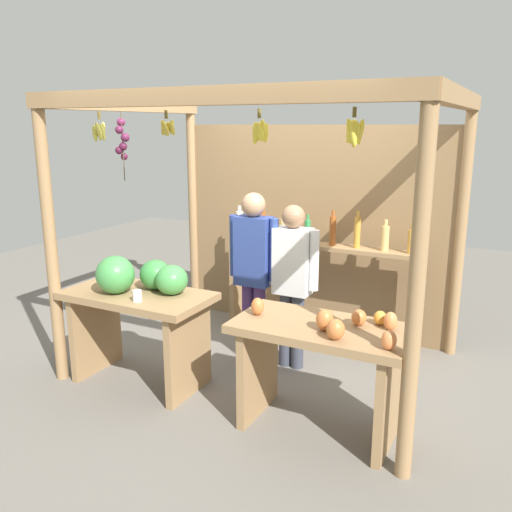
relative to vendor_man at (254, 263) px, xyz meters
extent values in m
plane|color=slate|center=(0.15, -0.04, -0.94)|extent=(12.00, 12.00, 0.00)
cylinder|color=#99754C|center=(-1.31, -1.09, 0.25)|extent=(0.10, 0.10, 2.39)
cylinder|color=#99754C|center=(1.62, -1.09, 0.25)|extent=(0.10, 0.10, 2.39)
cylinder|color=#99754C|center=(-1.31, 1.01, 0.25)|extent=(0.10, 0.10, 2.39)
cylinder|color=#99754C|center=(1.62, 1.01, 0.25)|extent=(0.10, 0.10, 2.39)
cube|color=#99754C|center=(0.15, -1.09, 1.39)|extent=(3.03, 0.12, 0.12)
cube|color=#99754C|center=(-1.31, -0.04, 1.39)|extent=(0.12, 2.19, 0.12)
cube|color=#99754C|center=(1.62, -0.04, 1.39)|extent=(0.12, 2.19, 0.12)
cube|color=olive|center=(0.15, 1.03, 0.13)|extent=(2.93, 0.04, 2.15)
cylinder|color=brown|center=(-0.21, -0.93, 1.28)|extent=(0.02, 0.02, 0.06)
ellipsoid|color=gold|center=(-0.17, -0.93, 1.18)|extent=(0.04, 0.08, 0.11)
ellipsoid|color=gold|center=(-0.19, -0.90, 1.19)|extent=(0.07, 0.06, 0.11)
ellipsoid|color=gold|center=(-0.23, -0.90, 1.18)|extent=(0.06, 0.05, 0.11)
ellipsoid|color=gold|center=(-0.24, -0.93, 1.18)|extent=(0.04, 0.07, 0.11)
ellipsoid|color=gold|center=(-0.22, -0.95, 1.19)|extent=(0.08, 0.06, 0.11)
ellipsoid|color=gold|center=(-0.20, -0.97, 1.18)|extent=(0.07, 0.05, 0.11)
cylinder|color=brown|center=(-0.87, -0.90, 1.28)|extent=(0.02, 0.02, 0.06)
ellipsoid|color=#D1CC4C|center=(-0.85, -0.90, 1.15)|extent=(0.04, 0.06, 0.14)
ellipsoid|color=#D1CC4C|center=(-0.87, -0.87, 1.16)|extent=(0.06, 0.05, 0.14)
ellipsoid|color=#D1CC4C|center=(-0.88, -0.87, 1.15)|extent=(0.06, 0.05, 0.14)
ellipsoid|color=#D1CC4C|center=(-0.91, -0.90, 1.15)|extent=(0.04, 0.07, 0.14)
ellipsoid|color=#D1CC4C|center=(-0.89, -0.93, 1.14)|extent=(0.07, 0.06, 0.14)
ellipsoid|color=#D1CC4C|center=(-0.85, -0.93, 1.16)|extent=(0.07, 0.05, 0.14)
cylinder|color=brown|center=(1.18, -0.99, 1.28)|extent=(0.02, 0.02, 0.06)
ellipsoid|color=yellow|center=(1.20, -0.99, 1.16)|extent=(0.04, 0.08, 0.15)
ellipsoid|color=yellow|center=(1.21, -0.96, 1.17)|extent=(0.07, 0.08, 0.15)
ellipsoid|color=yellow|center=(1.19, -0.96, 1.14)|extent=(0.08, 0.05, 0.15)
ellipsoid|color=yellow|center=(1.16, -0.96, 1.16)|extent=(0.06, 0.05, 0.15)
ellipsoid|color=yellow|center=(1.15, -0.98, 1.17)|extent=(0.06, 0.08, 0.15)
ellipsoid|color=yellow|center=(1.15, -1.00, 1.17)|extent=(0.05, 0.09, 0.15)
ellipsoid|color=yellow|center=(1.16, -1.01, 1.17)|extent=(0.07, 0.07, 0.15)
ellipsoid|color=yellow|center=(1.19, -1.03, 1.15)|extent=(0.06, 0.04, 0.15)
ellipsoid|color=yellow|center=(1.20, -1.01, 1.16)|extent=(0.06, 0.07, 0.15)
cylinder|color=brown|center=(0.52, -0.92, 1.28)|extent=(0.02, 0.02, 0.06)
ellipsoid|color=yellow|center=(0.55, -0.91, 1.18)|extent=(0.04, 0.09, 0.14)
ellipsoid|color=yellow|center=(0.55, -0.89, 1.15)|extent=(0.06, 0.06, 0.14)
ellipsoid|color=yellow|center=(0.52, -0.89, 1.17)|extent=(0.06, 0.04, 0.14)
ellipsoid|color=yellow|center=(0.49, -0.89, 1.14)|extent=(0.08, 0.07, 0.14)
ellipsoid|color=yellow|center=(0.49, -0.92, 1.15)|extent=(0.04, 0.07, 0.14)
ellipsoid|color=yellow|center=(0.50, -0.93, 1.15)|extent=(0.05, 0.06, 0.14)
ellipsoid|color=yellow|center=(0.52, -0.94, 1.16)|extent=(0.08, 0.04, 0.14)
ellipsoid|color=yellow|center=(0.54, -0.93, 1.16)|extent=(0.06, 0.07, 0.14)
cylinder|color=#4C422D|center=(-0.84, -0.68, 1.03)|extent=(0.01, 0.01, 0.55)
sphere|color=#601E42|center=(-0.86, -0.67, 1.23)|extent=(0.07, 0.07, 0.07)
sphere|color=#511938|center=(-0.85, -0.70, 1.17)|extent=(0.07, 0.07, 0.07)
sphere|color=#511938|center=(-0.81, -0.68, 1.11)|extent=(0.07, 0.07, 0.07)
sphere|color=#47142D|center=(-0.83, -0.69, 1.03)|extent=(0.07, 0.07, 0.07)
sphere|color=#47142D|center=(-0.87, -0.70, 1.00)|extent=(0.06, 0.06, 0.06)
sphere|color=#47142D|center=(-0.86, -0.65, 0.95)|extent=(0.06, 0.06, 0.06)
cube|color=#99754C|center=(-0.65, -0.83, -0.17)|extent=(1.23, 0.64, 0.06)
cube|color=#99754C|center=(-1.15, -0.83, -0.57)|extent=(0.06, 0.58, 0.74)
cube|color=#99754C|center=(-0.16, -0.83, -0.57)|extent=(0.06, 0.58, 0.74)
ellipsoid|color=#429347|center=(-0.80, -0.91, 0.02)|extent=(0.44, 0.44, 0.31)
ellipsoid|color=#38843D|center=(-0.58, -0.68, -0.01)|extent=(0.36, 0.36, 0.25)
ellipsoid|color=#429347|center=(-0.37, -0.73, -0.02)|extent=(0.35, 0.35, 0.24)
cylinder|color=white|center=(-0.50, -1.01, -0.10)|extent=(0.07, 0.07, 0.09)
cube|color=#99754C|center=(0.96, -0.83, -0.17)|extent=(1.23, 0.64, 0.06)
cube|color=#99754C|center=(0.47, -0.83, -0.57)|extent=(0.06, 0.58, 0.74)
cube|color=#99754C|center=(1.45, -0.83, -0.57)|extent=(0.06, 0.58, 0.74)
ellipsoid|color=#CC7038|center=(1.01, -0.91, -0.07)|extent=(0.17, 0.17, 0.15)
ellipsoid|color=#E07F47|center=(1.40, -0.70, -0.08)|extent=(0.11, 0.11, 0.13)
ellipsoid|color=gold|center=(1.31, -0.64, -0.09)|extent=(0.12, 0.12, 0.10)
ellipsoid|color=#CC7038|center=(1.13, -1.03, -0.07)|extent=(0.13, 0.13, 0.14)
ellipsoid|color=#CC7038|center=(1.19, -0.72, -0.08)|extent=(0.14, 0.14, 0.12)
ellipsoid|color=#CC7038|center=(0.47, -0.85, -0.08)|extent=(0.13, 0.13, 0.13)
ellipsoid|color=#E07F47|center=(1.47, -1.03, -0.08)|extent=(0.11, 0.11, 0.13)
cube|color=#99754C|center=(-0.60, 0.75, -0.44)|extent=(0.05, 0.20, 1.00)
cube|color=#99754C|center=(1.30, 0.75, -0.44)|extent=(0.05, 0.20, 1.00)
cube|color=#99754C|center=(0.35, 0.75, 0.04)|extent=(1.91, 0.22, 0.04)
cylinder|color=silver|center=(-0.55, 0.75, 0.19)|extent=(0.08, 0.08, 0.26)
cylinder|color=silver|center=(-0.55, 0.75, 0.35)|extent=(0.03, 0.03, 0.06)
cylinder|color=#994C1E|center=(-0.29, 0.75, 0.20)|extent=(0.07, 0.07, 0.29)
cylinder|color=#994C1E|center=(-0.29, 0.75, 0.38)|extent=(0.03, 0.03, 0.06)
cylinder|color=#D8B266|center=(-0.04, 0.75, 0.17)|extent=(0.08, 0.08, 0.22)
cylinder|color=#D8B266|center=(-0.04, 0.75, 0.31)|extent=(0.04, 0.04, 0.06)
cylinder|color=#338C4C|center=(0.22, 0.75, 0.17)|extent=(0.06, 0.06, 0.23)
cylinder|color=#338C4C|center=(0.22, 0.75, 0.32)|extent=(0.03, 0.03, 0.06)
cylinder|color=#994C1E|center=(0.48, 0.75, 0.20)|extent=(0.06, 0.06, 0.29)
cylinder|color=#994C1E|center=(0.48, 0.75, 0.38)|extent=(0.03, 0.03, 0.06)
cylinder|color=gold|center=(0.72, 0.75, 0.21)|extent=(0.06, 0.06, 0.29)
cylinder|color=gold|center=(0.72, 0.75, 0.38)|extent=(0.03, 0.03, 0.06)
cylinder|color=#D8B266|center=(0.99, 0.75, 0.18)|extent=(0.07, 0.07, 0.23)
cylinder|color=#D8B266|center=(0.99, 0.75, 0.33)|extent=(0.03, 0.03, 0.06)
cylinder|color=gold|center=(1.23, 0.75, 0.17)|extent=(0.07, 0.07, 0.22)
cylinder|color=gold|center=(1.23, 0.75, 0.31)|extent=(0.03, 0.03, 0.06)
cylinder|color=#4E316E|center=(-0.06, 0.00, -0.57)|extent=(0.11, 0.11, 0.74)
cylinder|color=#4E316E|center=(0.06, 0.00, -0.57)|extent=(0.11, 0.11, 0.74)
cube|color=#2D428C|center=(0.00, 0.00, 0.11)|extent=(0.32, 0.19, 0.62)
cylinder|color=#2D428C|center=(-0.20, 0.00, 0.14)|extent=(0.08, 0.08, 0.56)
cylinder|color=#2D428C|center=(0.20, 0.00, 0.14)|extent=(0.08, 0.08, 0.56)
sphere|color=tan|center=(0.00, 0.00, 0.53)|extent=(0.21, 0.21, 0.21)
cylinder|color=#3B3F4B|center=(0.31, 0.03, -0.59)|extent=(0.11, 0.11, 0.70)
cylinder|color=#3B3F4B|center=(0.43, 0.03, -0.59)|extent=(0.11, 0.11, 0.70)
cube|color=white|center=(0.37, 0.03, 0.05)|extent=(0.32, 0.19, 0.59)
cylinder|color=white|center=(0.17, 0.03, 0.08)|extent=(0.08, 0.08, 0.53)
cylinder|color=white|center=(0.57, 0.03, 0.08)|extent=(0.08, 0.08, 0.53)
sphere|color=#997051|center=(0.37, 0.03, 0.44)|extent=(0.20, 0.20, 0.20)
camera|label=1|loc=(2.14, -4.12, 1.20)|focal=37.49mm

